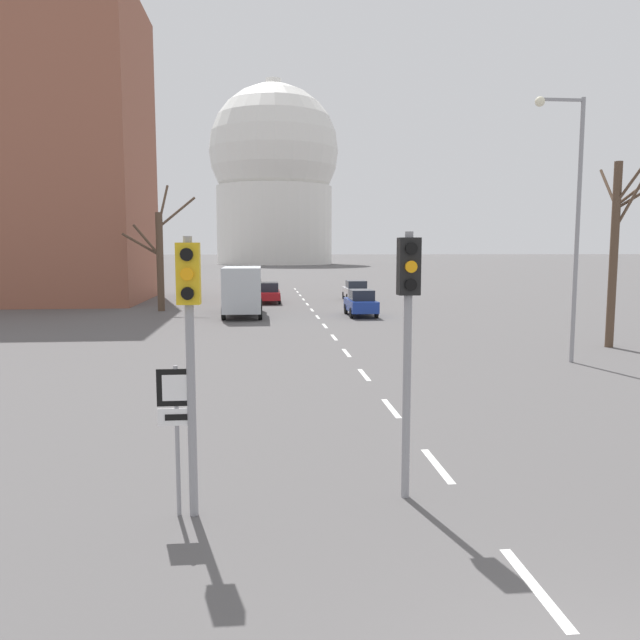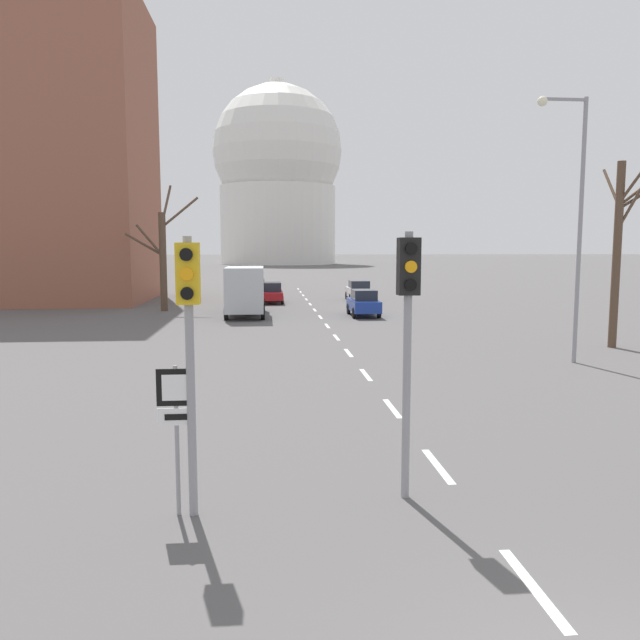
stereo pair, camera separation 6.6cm
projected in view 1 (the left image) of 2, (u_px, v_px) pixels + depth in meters
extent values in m
cube|color=silver|center=(535.00, 587.00, 8.00)|extent=(0.16, 2.00, 0.01)
cube|color=silver|center=(437.00, 465.00, 12.45)|extent=(0.16, 2.00, 0.01)
cube|color=silver|center=(391.00, 408.00, 16.90)|extent=(0.16, 2.00, 0.01)
cube|color=silver|center=(364.00, 375.00, 21.36)|extent=(0.16, 2.00, 0.01)
cube|color=silver|center=(347.00, 353.00, 25.81)|extent=(0.16, 2.00, 0.01)
cube|color=silver|center=(334.00, 337.00, 30.26)|extent=(0.16, 2.00, 0.01)
cube|color=silver|center=(325.00, 326.00, 34.71)|extent=(0.16, 2.00, 0.01)
cube|color=silver|center=(318.00, 317.00, 39.16)|extent=(0.16, 2.00, 0.01)
cube|color=silver|center=(312.00, 310.00, 43.61)|extent=(0.16, 2.00, 0.01)
cube|color=silver|center=(307.00, 304.00, 48.06)|extent=(0.16, 2.00, 0.01)
cube|color=silver|center=(303.00, 299.00, 52.51)|extent=(0.16, 2.00, 0.01)
cube|color=silver|center=(300.00, 295.00, 56.96)|extent=(0.16, 2.00, 0.01)
cube|color=silver|center=(297.00, 292.00, 61.41)|extent=(0.16, 2.00, 0.01)
cube|color=silver|center=(295.00, 289.00, 65.86)|extent=(0.16, 2.00, 0.01)
cylinder|color=gray|center=(191.00, 379.00, 9.90)|extent=(0.14, 0.14, 4.51)
cube|color=gold|center=(188.00, 274.00, 9.71)|extent=(0.36, 0.28, 0.96)
cylinder|color=black|center=(187.00, 255.00, 9.50)|extent=(0.20, 0.06, 0.20)
cylinder|color=orange|center=(187.00, 274.00, 9.54)|extent=(0.20, 0.06, 0.20)
cylinder|color=black|center=(188.00, 293.00, 9.57)|extent=(0.20, 0.06, 0.20)
cylinder|color=gray|center=(407.00, 367.00, 10.64)|extent=(0.14, 0.14, 4.60)
cube|color=black|center=(409.00, 266.00, 10.44)|extent=(0.36, 0.28, 0.96)
cylinder|color=black|center=(411.00, 249.00, 10.24)|extent=(0.20, 0.06, 0.20)
cylinder|color=orange|center=(411.00, 267.00, 10.27)|extent=(0.20, 0.06, 0.20)
cylinder|color=black|center=(411.00, 285.00, 10.31)|extent=(0.20, 0.06, 0.20)
cylinder|color=gray|center=(177.00, 441.00, 10.02)|extent=(0.07, 0.07, 2.47)
cube|color=black|center=(176.00, 388.00, 9.90)|extent=(0.60, 0.03, 0.60)
cube|color=white|center=(176.00, 388.00, 9.88)|extent=(0.42, 0.01, 0.42)
cube|color=white|center=(177.00, 417.00, 9.95)|extent=(0.60, 0.03, 0.28)
cube|color=black|center=(176.00, 417.00, 9.94)|extent=(0.36, 0.01, 0.10)
cylinder|color=gray|center=(577.00, 233.00, 23.16)|extent=(0.16, 0.16, 9.76)
cube|color=gray|center=(562.00, 100.00, 22.53)|extent=(1.64, 0.10, 0.10)
sphere|color=#F2EAC6|center=(540.00, 102.00, 22.46)|extent=(0.36, 0.36, 0.36)
cube|color=navy|center=(361.00, 305.00, 39.68)|extent=(1.67, 4.14, 0.71)
cube|color=#1E232D|center=(361.00, 295.00, 39.40)|extent=(1.42, 1.99, 0.64)
cylinder|color=black|center=(346.00, 309.00, 40.92)|extent=(0.18, 0.68, 0.68)
cylinder|color=black|center=(369.00, 309.00, 41.06)|extent=(0.18, 0.68, 0.68)
cylinder|color=black|center=(351.00, 313.00, 38.38)|extent=(0.18, 0.68, 0.68)
cylinder|color=black|center=(376.00, 313.00, 38.53)|extent=(0.18, 0.68, 0.68)
cube|color=maroon|center=(269.00, 295.00, 49.18)|extent=(1.64, 4.53, 0.60)
cube|color=#1E232D|center=(269.00, 287.00, 48.88)|extent=(1.40, 2.17, 0.70)
cylinder|color=black|center=(259.00, 297.00, 50.53)|extent=(0.18, 0.66, 0.66)
cylinder|color=black|center=(279.00, 297.00, 50.67)|extent=(0.18, 0.66, 0.66)
cylinder|color=black|center=(259.00, 300.00, 47.76)|extent=(0.18, 0.66, 0.66)
cylinder|color=black|center=(279.00, 300.00, 47.90)|extent=(0.18, 0.66, 0.66)
cube|color=#B7B7BC|center=(253.00, 280.00, 72.18)|extent=(1.73, 4.08, 0.63)
cube|color=#1E232D|center=(253.00, 274.00, 71.90)|extent=(1.47, 1.96, 0.71)
cylinder|color=black|center=(246.00, 282.00, 73.39)|extent=(0.18, 0.68, 0.68)
cylinder|color=black|center=(260.00, 282.00, 73.54)|extent=(0.18, 0.68, 0.68)
cylinder|color=black|center=(246.00, 283.00, 70.89)|extent=(0.18, 0.68, 0.68)
cylinder|color=black|center=(260.00, 283.00, 71.04)|extent=(0.18, 0.68, 0.68)
cube|color=silver|center=(356.00, 292.00, 51.68)|extent=(1.81, 3.86, 0.72)
cube|color=#1E232D|center=(356.00, 284.00, 51.42)|extent=(1.54, 1.85, 0.61)
cylinder|color=black|center=(344.00, 295.00, 52.83)|extent=(0.18, 0.63, 0.63)
cylinder|color=black|center=(364.00, 295.00, 52.99)|extent=(0.18, 0.63, 0.63)
cylinder|color=black|center=(348.00, 298.00, 50.46)|extent=(0.18, 0.63, 0.63)
cylinder|color=black|center=(368.00, 297.00, 50.62)|extent=(0.18, 0.63, 0.63)
cube|color=#333842|center=(244.00, 290.00, 42.43)|extent=(2.20, 2.00, 2.10)
cube|color=#B2B7BC|center=(242.00, 289.00, 38.83)|extent=(2.30, 5.20, 2.70)
cylinder|color=black|center=(228.00, 305.00, 42.45)|extent=(0.24, 0.88, 0.88)
cylinder|color=black|center=(260.00, 305.00, 42.65)|extent=(0.24, 0.88, 0.88)
cylinder|color=black|center=(224.00, 313.00, 37.47)|extent=(0.24, 0.88, 0.88)
cylinder|color=black|center=(260.00, 312.00, 37.67)|extent=(0.24, 0.88, 0.88)
cylinder|color=brown|center=(160.00, 262.00, 42.52)|extent=(0.48, 0.48, 6.72)
cylinder|color=brown|center=(163.00, 204.00, 42.82)|extent=(0.57, 1.64, 2.71)
cylinder|color=brown|center=(147.00, 240.00, 42.01)|extent=(1.74, 0.74, 2.20)
cylinder|color=brown|center=(177.00, 212.00, 42.49)|extent=(2.49, 0.75, 2.17)
cylinder|color=brown|center=(141.00, 245.00, 42.34)|extent=(2.59, 0.35, 1.60)
cylinder|color=brown|center=(614.00, 256.00, 26.88)|extent=(0.35, 0.35, 7.98)
cylinder|color=brown|center=(630.00, 202.00, 26.44)|extent=(1.08, 0.58, 2.31)
cylinder|color=brown|center=(609.00, 189.00, 27.50)|extent=(0.39, 1.99, 1.97)
cylinder|color=brown|center=(635.00, 177.00, 25.81)|extent=(0.64, 1.59, 1.93)
cylinder|color=silver|center=(275.00, 226.00, 166.80)|extent=(30.68, 30.68, 20.45)
sphere|color=silver|center=(274.00, 151.00, 164.54)|extent=(34.09, 34.09, 34.09)
cylinder|color=silver|center=(273.00, 91.00, 162.77)|extent=(4.09, 4.09, 5.97)
cube|color=#935642|center=(26.00, 150.00, 49.41)|extent=(18.00, 14.00, 24.05)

